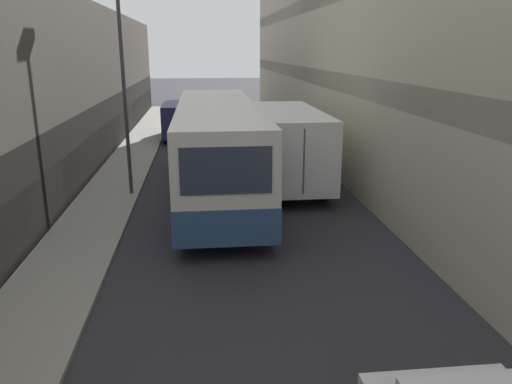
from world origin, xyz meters
TOP-DOWN VIEW (x-y plane):
  - ground_plane at (0.00, 15.00)m, footprint 150.00×150.00m
  - sidewalk_left at (-4.36, 15.00)m, footprint 2.00×60.00m
  - bus at (-0.65, 17.86)m, footprint 2.54×11.67m
  - box_truck at (1.84, 19.75)m, footprint 2.32×8.73m
  - panel_van at (-2.27, 29.22)m, footprint 1.91×4.24m
  - street_lamp at (-3.61, 18.03)m, footprint 0.36×0.80m

SIDE VIEW (x-z plane):
  - ground_plane at x=0.00m, z-range 0.00..0.00m
  - sidewalk_left at x=-4.36m, z-range 0.00..0.10m
  - panel_van at x=-2.27m, z-range 0.11..2.08m
  - box_truck at x=1.84m, z-range 0.13..2.88m
  - bus at x=-0.65m, z-range 0.09..3.21m
  - street_lamp at x=-3.61m, z-range 1.49..9.14m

